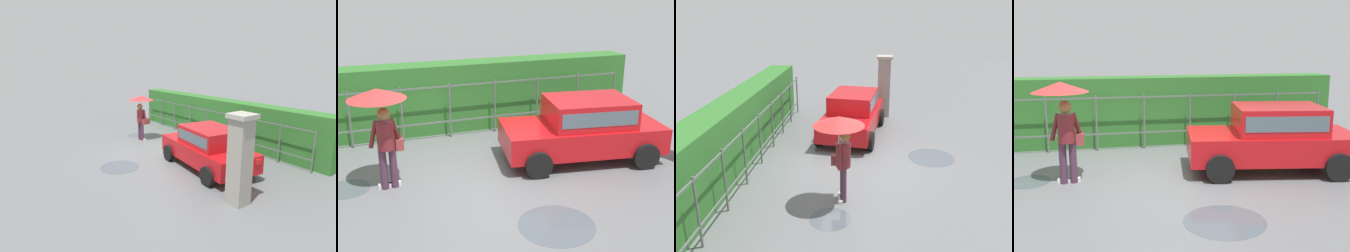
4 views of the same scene
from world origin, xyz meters
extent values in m
plane|color=slate|center=(0.00, 0.00, 0.00)|extent=(40.00, 40.00, 0.00)
cube|color=#B71116|center=(2.40, 0.38, 0.58)|extent=(3.90, 2.15, 0.60)
cube|color=#B71116|center=(2.55, 0.36, 1.18)|extent=(2.09, 1.70, 0.60)
cube|color=#4C5B66|center=(2.55, 0.36, 1.20)|extent=(1.94, 1.69, 0.33)
cylinder|color=black|center=(1.04, -0.27, 0.30)|extent=(0.62, 0.26, 0.60)
cylinder|color=black|center=(1.28, 1.39, 0.30)|extent=(0.62, 0.26, 0.60)
cylinder|color=black|center=(3.52, -0.63, 0.30)|extent=(0.62, 0.26, 0.60)
cylinder|color=black|center=(3.76, 1.03, 0.30)|extent=(0.62, 0.26, 0.60)
cube|color=red|center=(4.16, -0.43, 0.73)|extent=(0.09, 0.21, 0.16)
cube|color=red|center=(4.32, 0.66, 0.73)|extent=(0.09, 0.21, 0.16)
cylinder|color=#47283D|center=(-2.13, 0.31, 0.43)|extent=(0.15, 0.15, 0.86)
cylinder|color=#47283D|center=(-1.93, 0.33, 0.43)|extent=(0.15, 0.15, 0.86)
cube|color=white|center=(-2.13, 0.37, 0.04)|extent=(0.26, 0.10, 0.08)
cube|color=white|center=(-1.93, 0.39, 0.04)|extent=(0.26, 0.10, 0.08)
cylinder|color=maroon|center=(-2.03, 0.32, 1.15)|extent=(0.34, 0.34, 0.58)
sphere|color=#DBAD89|center=(-2.03, 0.32, 1.58)|extent=(0.22, 0.22, 0.22)
sphere|color=olive|center=(-2.03, 0.29, 1.60)|extent=(0.25, 0.25, 0.25)
cylinder|color=maroon|center=(-2.25, 0.38, 1.18)|extent=(0.23, 0.11, 0.56)
cylinder|color=maroon|center=(-1.82, 0.42, 1.18)|extent=(0.23, 0.11, 0.56)
cylinder|color=#B2B2B7|center=(-2.12, 0.41, 1.50)|extent=(0.02, 0.02, 0.77)
cone|color=red|center=(-2.12, 0.41, 1.98)|extent=(1.14, 1.14, 0.21)
cube|color=maroon|center=(-1.78, 0.46, 0.91)|extent=(0.19, 0.35, 0.24)
cylinder|color=#59605B|center=(-2.74, 2.84, 0.75)|extent=(0.05, 0.05, 1.50)
cylinder|color=#59605B|center=(-1.47, 2.84, 0.75)|extent=(0.05, 0.05, 1.50)
cylinder|color=#59605B|center=(-0.21, 2.84, 0.75)|extent=(0.05, 0.05, 1.50)
cylinder|color=#59605B|center=(1.06, 2.84, 0.75)|extent=(0.05, 0.05, 1.50)
cylinder|color=#59605B|center=(2.33, 2.84, 0.75)|extent=(0.05, 0.05, 1.50)
cylinder|color=#59605B|center=(3.59, 2.84, 0.75)|extent=(0.05, 0.05, 1.50)
cylinder|color=#59605B|center=(4.86, 2.84, 0.75)|extent=(0.05, 0.05, 1.50)
cube|color=#59605B|center=(-0.21, 2.84, 1.42)|extent=(10.13, 0.03, 0.04)
cube|color=#59605B|center=(-0.21, 2.84, 0.45)|extent=(10.13, 0.03, 0.04)
cube|color=#2D6B28|center=(-0.21, 3.55, 0.95)|extent=(11.13, 0.90, 1.90)
cylinder|color=#4C545B|center=(0.60, -2.10, 0.00)|extent=(1.37, 1.37, 0.00)
cylinder|color=#4C545B|center=(-2.87, 0.53, 0.00)|extent=(0.90, 0.90, 0.00)
camera|label=1|loc=(9.32, -6.24, 3.72)|focal=30.50mm
camera|label=2|loc=(-2.33, -7.82, 4.05)|focal=44.91mm
camera|label=3|loc=(-9.51, -0.33, 4.45)|focal=38.64mm
camera|label=4|loc=(-1.26, -8.13, 2.87)|focal=44.18mm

